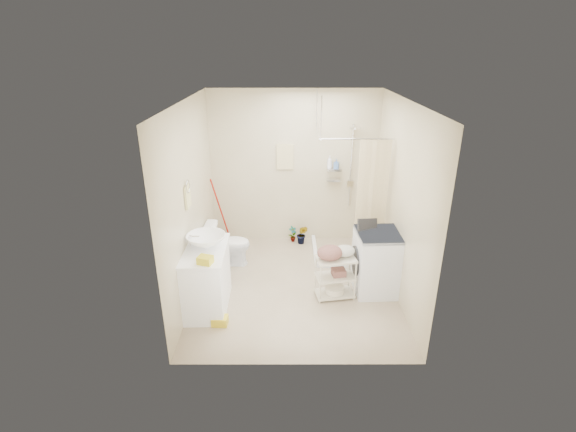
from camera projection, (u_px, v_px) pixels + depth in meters
name	position (u px, v px, depth m)	size (l,w,h in m)	color
floor	(295.00, 286.00, 6.03)	(3.20, 3.20, 0.00)	tan
ceiling	(297.00, 101.00, 5.03)	(2.80, 3.20, 0.04)	silver
wall_back	(294.00, 168.00, 7.01)	(2.80, 0.04, 2.60)	beige
wall_front	(299.00, 259.00, 4.06)	(2.80, 0.04, 2.60)	beige
wall_left	(190.00, 202.00, 5.53)	(0.04, 3.20, 2.60)	beige
wall_right	(401.00, 202.00, 5.54)	(0.04, 3.20, 2.60)	beige
vanity	(207.00, 278.00, 5.41)	(0.54, 0.96, 0.85)	white
sink	(206.00, 241.00, 5.27)	(0.50, 0.50, 0.17)	white
counter_basket	(205.00, 260.00, 4.89)	(0.17, 0.13, 0.09)	gold
floor_basket	(220.00, 319.00, 5.18)	(0.28, 0.22, 0.15)	yellow
toilet	(228.00, 244.00, 6.53)	(0.38, 0.67, 0.69)	white
mop	(219.00, 211.00, 7.14)	(0.11, 0.11, 1.18)	#A10C02
potted_plant_a	(293.00, 234.00, 7.32)	(0.15, 0.10, 0.29)	brown
potted_plant_b	(302.00, 235.00, 7.24)	(0.19, 0.15, 0.35)	#955F37
hanging_towel	(285.00, 157.00, 6.92)	(0.28, 0.03, 0.42)	beige
towel_ring	(187.00, 195.00, 5.28)	(0.04, 0.22, 0.34)	beige
tp_holder	(198.00, 239.00, 5.80)	(0.08, 0.12, 0.14)	white
shower	(348.00, 193.00, 6.60)	(1.10, 1.10, 2.10)	white
shampoo_bottle_a	(330.00, 162.00, 6.90)	(0.08, 0.08, 0.21)	white
shampoo_bottle_b	(336.00, 164.00, 6.90)	(0.07, 0.07, 0.16)	#4970B4
washing_machine	(378.00, 262.00, 5.78)	(0.61, 0.63, 0.89)	silver
laundry_rack	(335.00, 274.00, 5.65)	(0.52, 0.30, 0.71)	beige
ironing_board	(367.00, 256.00, 5.74)	(0.30, 0.09, 1.08)	black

